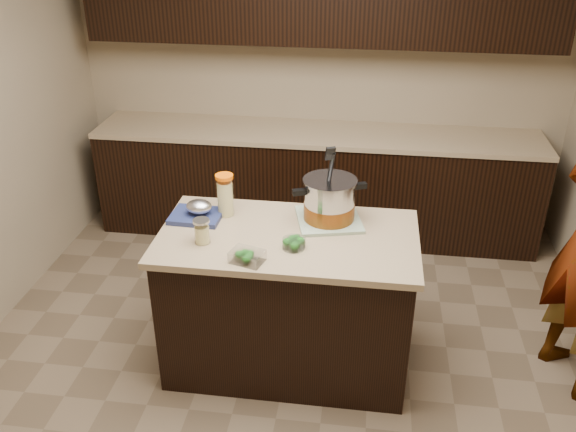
% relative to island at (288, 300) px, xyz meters
% --- Properties ---
extents(ground_plane, '(4.00, 4.00, 0.00)m').
position_rel_island_xyz_m(ground_plane, '(0.00, 0.00, -0.45)').
color(ground_plane, brown).
rests_on(ground_plane, ground).
extents(room_shell, '(4.04, 4.04, 2.72)m').
position_rel_island_xyz_m(room_shell, '(0.00, 0.00, 1.26)').
color(room_shell, tan).
rests_on(room_shell, ground).
extents(back_cabinets, '(3.60, 0.63, 2.33)m').
position_rel_island_xyz_m(back_cabinets, '(0.00, 1.74, 0.49)').
color(back_cabinets, black).
rests_on(back_cabinets, ground).
extents(island, '(1.46, 0.81, 0.90)m').
position_rel_island_xyz_m(island, '(0.00, 0.00, 0.00)').
color(island, black).
rests_on(island, ground).
extents(dish_towel, '(0.44, 0.44, 0.02)m').
position_rel_island_xyz_m(dish_towel, '(0.21, 0.20, 0.46)').
color(dish_towel, '#5A865C').
rests_on(dish_towel, island).
extents(stock_pot, '(0.42, 0.40, 0.44)m').
position_rel_island_xyz_m(stock_pot, '(0.21, 0.20, 0.57)').
color(stock_pot, '#B7B7BC').
rests_on(stock_pot, dish_towel).
extents(lemonade_pitcher, '(0.12, 0.12, 0.25)m').
position_rel_island_xyz_m(lemonade_pitcher, '(-0.40, 0.19, 0.57)').
color(lemonade_pitcher, '#D3C981').
rests_on(lemonade_pitcher, island).
extents(mason_jar, '(0.12, 0.12, 0.15)m').
position_rel_island_xyz_m(mason_jar, '(-0.45, -0.15, 0.51)').
color(mason_jar, '#D3C981').
rests_on(mason_jar, island).
extents(broccoli_tub_left, '(0.13, 0.13, 0.05)m').
position_rel_island_xyz_m(broccoli_tub_left, '(0.06, -0.12, 0.47)').
color(broccoli_tub_left, silver).
rests_on(broccoli_tub_left, island).
extents(broccoli_tub_right, '(0.13, 0.13, 0.06)m').
position_rel_island_xyz_m(broccoli_tub_right, '(0.05, -0.14, 0.47)').
color(broccoli_tub_right, silver).
rests_on(broccoli_tub_right, island).
extents(broccoli_tub_rect, '(0.20, 0.16, 0.06)m').
position_rel_island_xyz_m(broccoli_tub_rect, '(-0.17, -0.31, 0.47)').
color(broccoli_tub_rect, silver).
rests_on(broccoli_tub_rect, island).
extents(blue_tray, '(0.30, 0.25, 0.11)m').
position_rel_island_xyz_m(blue_tray, '(-0.55, 0.12, 0.49)').
color(blue_tray, navy).
rests_on(blue_tray, island).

